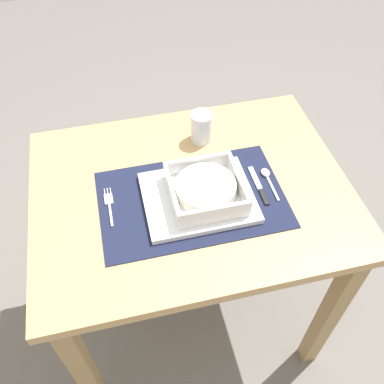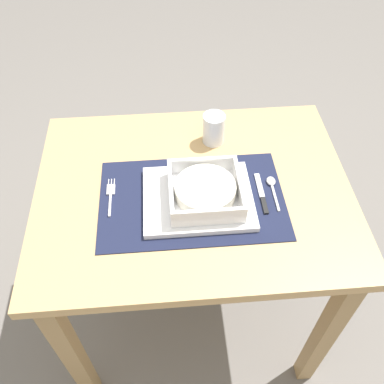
{
  "view_description": "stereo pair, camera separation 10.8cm",
  "coord_description": "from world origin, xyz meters",
  "px_view_note": "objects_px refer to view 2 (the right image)",
  "views": [
    {
      "loc": [
        -0.17,
        -0.73,
        1.58
      ],
      "look_at": [
        -0.01,
        -0.04,
        0.77
      ],
      "focal_mm": 39.12,
      "sensor_mm": 36.0,
      "label": 1
    },
    {
      "loc": [
        -0.06,
        -0.74,
        1.58
      ],
      "look_at": [
        -0.01,
        -0.04,
        0.77
      ],
      "focal_mm": 39.12,
      "sensor_mm": 36.0,
      "label": 2
    }
  ],
  "objects_px": {
    "butter_knife": "(262,196)",
    "drinking_glass": "(214,130)",
    "dining_table": "(193,216)",
    "porridge_bowl": "(205,191)",
    "spoon": "(272,185)",
    "fork": "(111,194)"
  },
  "relations": [
    {
      "from": "butter_knife",
      "to": "drinking_glass",
      "type": "height_order",
      "value": "drinking_glass"
    },
    {
      "from": "dining_table",
      "to": "porridge_bowl",
      "type": "xyz_separation_m",
      "value": [
        0.03,
        -0.05,
        0.17
      ]
    },
    {
      "from": "porridge_bowl",
      "to": "spoon",
      "type": "distance_m",
      "value": 0.19
    },
    {
      "from": "spoon",
      "to": "butter_knife",
      "type": "distance_m",
      "value": 0.05
    },
    {
      "from": "spoon",
      "to": "butter_knife",
      "type": "relative_size",
      "value": 0.84
    },
    {
      "from": "dining_table",
      "to": "spoon",
      "type": "relative_size",
      "value": 7.21
    },
    {
      "from": "porridge_bowl",
      "to": "drinking_glass",
      "type": "bearing_deg",
      "value": 78.23
    },
    {
      "from": "butter_knife",
      "to": "drinking_glass",
      "type": "xyz_separation_m",
      "value": [
        -0.1,
        0.23,
        0.03
      ]
    },
    {
      "from": "spoon",
      "to": "butter_knife",
      "type": "bearing_deg",
      "value": -131.71
    },
    {
      "from": "dining_table",
      "to": "butter_knife",
      "type": "bearing_deg",
      "value": -14.93
    },
    {
      "from": "spoon",
      "to": "butter_knife",
      "type": "xyz_separation_m",
      "value": [
        -0.03,
        -0.03,
        -0.0
      ]
    },
    {
      "from": "porridge_bowl",
      "to": "fork",
      "type": "distance_m",
      "value": 0.25
    },
    {
      "from": "spoon",
      "to": "drinking_glass",
      "type": "relative_size",
      "value": 1.28
    },
    {
      "from": "dining_table",
      "to": "butter_knife",
      "type": "xyz_separation_m",
      "value": [
        0.18,
        -0.05,
        0.13
      ]
    },
    {
      "from": "fork",
      "to": "butter_knife",
      "type": "relative_size",
      "value": 0.93
    },
    {
      "from": "dining_table",
      "to": "spoon",
      "type": "bearing_deg",
      "value": -3.5
    },
    {
      "from": "drinking_glass",
      "to": "dining_table",
      "type": "bearing_deg",
      "value": -112.13
    },
    {
      "from": "butter_knife",
      "to": "drinking_glass",
      "type": "bearing_deg",
      "value": 111.91
    },
    {
      "from": "dining_table",
      "to": "fork",
      "type": "distance_m",
      "value": 0.26
    },
    {
      "from": "fork",
      "to": "spoon",
      "type": "bearing_deg",
      "value": 3.37
    },
    {
      "from": "porridge_bowl",
      "to": "fork",
      "type": "bearing_deg",
      "value": 170.24
    },
    {
      "from": "fork",
      "to": "spoon",
      "type": "distance_m",
      "value": 0.43
    }
  ]
}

